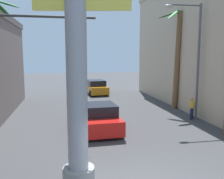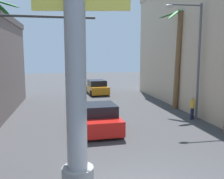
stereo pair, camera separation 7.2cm
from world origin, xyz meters
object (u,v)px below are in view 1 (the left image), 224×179
street_lamp (194,51)px  palm_tree_mid_right (178,51)px  traffic_light_mast (4,59)px  neon_sign_pole (76,7)px  car_far (96,87)px  car_lead (98,118)px  pedestrian_mid_right (192,106)px

street_lamp → palm_tree_mid_right: bearing=81.2°
street_lamp → traffic_light_mast: bearing=-155.6°
traffic_light_mast → palm_tree_mid_right: (11.25, 8.26, 0.48)m
neon_sign_pole → car_far: neon_sign_pole is taller
car_lead → palm_tree_mid_right: size_ratio=0.61×
car_far → pedestrian_mid_right: (4.87, -12.42, 0.18)m
car_far → pedestrian_mid_right: pedestrian_mid_right is taller
street_lamp → car_lead: 7.68m
car_far → palm_tree_mid_right: 11.17m
pedestrian_mid_right → traffic_light_mast: bearing=-155.9°
street_lamp → car_far: street_lamp is taller
traffic_light_mast → car_far: size_ratio=1.33×
traffic_light_mast → palm_tree_mid_right: palm_tree_mid_right is taller
neon_sign_pole → pedestrian_mid_right: bearing=42.4°
neon_sign_pole → palm_tree_mid_right: bearing=51.6°
car_lead → palm_tree_mid_right: palm_tree_mid_right is taller
street_lamp → palm_tree_mid_right: palm_tree_mid_right is taller
neon_sign_pole → car_far: bearing=80.7°
neon_sign_pole → palm_tree_mid_right: neon_sign_pole is taller
car_far → palm_tree_mid_right: size_ratio=0.57×
street_lamp → traffic_light_mast: 11.79m
neon_sign_pole → car_lead: (1.55, 6.37, -5.07)m
neon_sign_pole → pedestrian_mid_right: (8.10, 7.39, -4.86)m
neon_sign_pole → traffic_light_mast: bearing=135.8°
neon_sign_pole → car_lead: neon_sign_pole is taller
street_lamp → traffic_light_mast: (-10.73, -4.87, -0.40)m
car_lead → pedestrian_mid_right: pedestrian_mid_right is taller
street_lamp → car_lead: (-6.53, -1.08, -3.89)m
neon_sign_pole → car_far: 20.69m
traffic_light_mast → pedestrian_mid_right: (10.75, 4.81, -3.28)m
neon_sign_pole → palm_tree_mid_right: (8.60, 10.83, -1.09)m
traffic_light_mast → car_lead: bearing=42.1°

